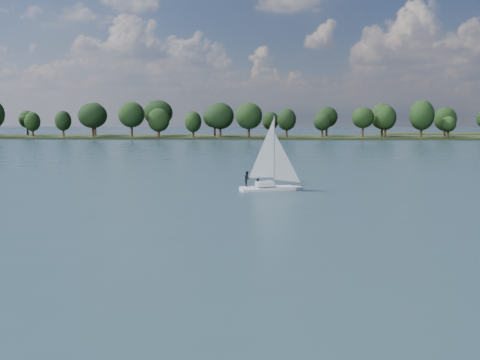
% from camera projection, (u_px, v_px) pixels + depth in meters
% --- Properties ---
extents(ground, '(700.00, 700.00, 0.00)m').
position_uv_depth(ground, '(303.00, 159.00, 113.50)').
color(ground, '#233342').
rests_on(ground, ground).
extents(far_shore, '(660.00, 40.00, 1.50)m').
position_uv_depth(far_shore, '(286.00, 138.00, 224.56)').
color(far_shore, black).
rests_on(far_shore, ground).
extents(sailboat, '(7.44, 4.15, 9.44)m').
position_uv_depth(sailboat, '(268.00, 169.00, 64.83)').
color(sailboat, silver).
rests_on(sailboat, ground).
extents(treeline, '(562.08, 74.32, 18.03)m').
position_uv_depth(treeline, '(263.00, 119.00, 220.36)').
color(treeline, black).
rests_on(treeline, ground).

